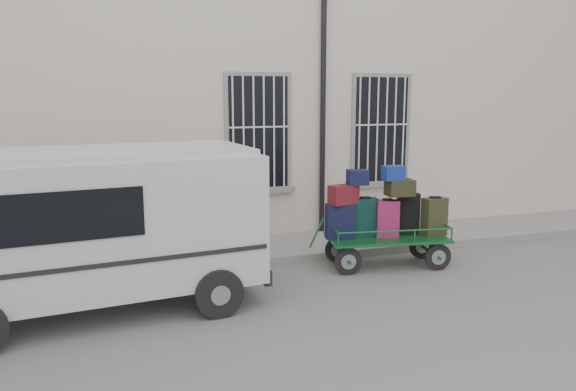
# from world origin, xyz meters

# --- Properties ---
(ground) EXTENTS (80.00, 80.00, 0.00)m
(ground) POSITION_xyz_m (0.00, 0.00, 0.00)
(ground) COLOR slate
(ground) RESTS_ON ground
(building) EXTENTS (24.00, 5.15, 6.00)m
(building) POSITION_xyz_m (0.00, 5.50, 3.00)
(building) COLOR beige
(building) RESTS_ON ground
(sidewalk) EXTENTS (24.00, 1.70, 0.15)m
(sidewalk) POSITION_xyz_m (0.00, 2.20, 0.07)
(sidewalk) COLOR gray
(sidewalk) RESTS_ON ground
(luggage_cart) EXTENTS (2.49, 1.25, 1.80)m
(luggage_cart) POSITION_xyz_m (1.26, 0.75, 0.86)
(luggage_cart) COLOR black
(luggage_cart) RESTS_ON ground
(van) EXTENTS (4.69, 2.43, 2.27)m
(van) POSITION_xyz_m (-3.50, 0.17, 1.30)
(van) COLOR silver
(van) RESTS_ON ground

